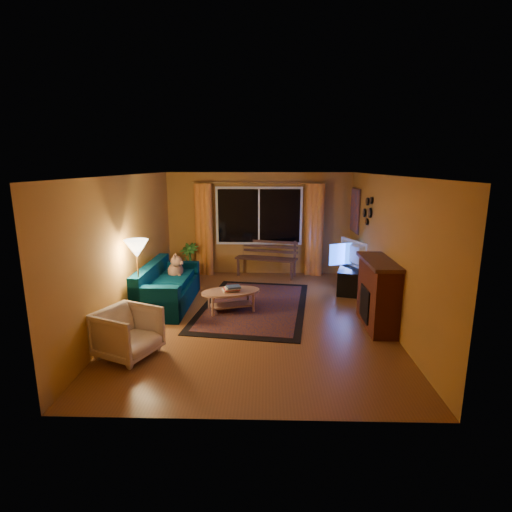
{
  "coord_description": "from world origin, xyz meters",
  "views": [
    {
      "loc": [
        0.19,
        -6.77,
        2.66
      ],
      "look_at": [
        0.0,
        0.3,
        1.05
      ],
      "focal_mm": 28.0,
      "sensor_mm": 36.0,
      "label": 1
    }
  ],
  "objects_px": {
    "sofa": "(168,285)",
    "tv_console": "(349,278)",
    "coffee_table": "(231,301)",
    "floor_lamp": "(139,282)",
    "bench": "(266,267)",
    "armchair": "(128,330)"
  },
  "relations": [
    {
      "from": "sofa",
      "to": "tv_console",
      "type": "xyz_separation_m",
      "value": [
        3.71,
        1.1,
        -0.15
      ]
    },
    {
      "from": "coffee_table",
      "to": "tv_console",
      "type": "relative_size",
      "value": 0.89
    },
    {
      "from": "sofa",
      "to": "floor_lamp",
      "type": "height_order",
      "value": "floor_lamp"
    },
    {
      "from": "floor_lamp",
      "to": "tv_console",
      "type": "distance_m",
      "value": 4.47
    },
    {
      "from": "bench",
      "to": "floor_lamp",
      "type": "distance_m",
      "value": 3.73
    },
    {
      "from": "sofa",
      "to": "coffee_table",
      "type": "bearing_deg",
      "value": -13.59
    },
    {
      "from": "armchair",
      "to": "tv_console",
      "type": "xyz_separation_m",
      "value": [
        3.77,
        3.24,
        -0.13
      ]
    },
    {
      "from": "coffee_table",
      "to": "armchair",
      "type": "bearing_deg",
      "value": -125.5
    },
    {
      "from": "bench",
      "to": "sofa",
      "type": "height_order",
      "value": "sofa"
    },
    {
      "from": "floor_lamp",
      "to": "coffee_table",
      "type": "bearing_deg",
      "value": 20.66
    },
    {
      "from": "bench",
      "to": "tv_console",
      "type": "xyz_separation_m",
      "value": [
        1.82,
        -1.01,
        0.03
      ]
    },
    {
      "from": "coffee_table",
      "to": "tv_console",
      "type": "distance_m",
      "value": 2.85
    },
    {
      "from": "sofa",
      "to": "armchair",
      "type": "xyz_separation_m",
      "value": [
        -0.06,
        -2.14,
        -0.02
      ]
    },
    {
      "from": "tv_console",
      "to": "coffee_table",
      "type": "bearing_deg",
      "value": -135.07
    },
    {
      "from": "coffee_table",
      "to": "floor_lamp",
      "type": "bearing_deg",
      "value": -159.34
    },
    {
      "from": "bench",
      "to": "floor_lamp",
      "type": "xyz_separation_m",
      "value": [
        -2.16,
        -3.0,
        0.5
      ]
    },
    {
      "from": "bench",
      "to": "coffee_table",
      "type": "bearing_deg",
      "value": -88.91
    },
    {
      "from": "sofa",
      "to": "floor_lamp",
      "type": "distance_m",
      "value": 0.99
    },
    {
      "from": "floor_lamp",
      "to": "coffee_table",
      "type": "xyz_separation_m",
      "value": [
        1.51,
        0.57,
        -0.53
      ]
    },
    {
      "from": "floor_lamp",
      "to": "coffee_table",
      "type": "distance_m",
      "value": 1.7
    },
    {
      "from": "sofa",
      "to": "coffee_table",
      "type": "distance_m",
      "value": 1.3
    },
    {
      "from": "floor_lamp",
      "to": "coffee_table",
      "type": "height_order",
      "value": "floor_lamp"
    }
  ]
}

